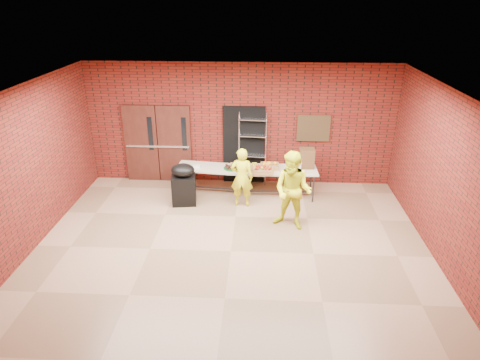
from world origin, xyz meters
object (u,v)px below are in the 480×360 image
at_px(wire_rack, 252,150).
at_px(table_right, 281,171).
at_px(volunteer_woman, 242,177).
at_px(table_left, 210,169).
at_px(coffee_dispenser, 307,158).
at_px(volunteer_man, 293,191).
at_px(covered_grill, 184,184).

relative_size(wire_rack, table_right, 1.08).
bearing_deg(table_right, volunteer_woman, -151.24).
bearing_deg(table_left, wire_rack, 34.72).
xyz_separation_m(wire_rack, table_left, (-1.07, -0.57, -0.35)).
bearing_deg(table_left, coffee_dispenser, 7.23).
distance_m(table_right, coffee_dispenser, 0.73).
height_order(wire_rack, volunteer_man, wire_rack).
bearing_deg(volunteer_woman, table_left, -35.77).
xyz_separation_m(volunteer_woman, volunteer_man, (1.15, -0.98, 0.14)).
bearing_deg(coffee_dispenser, table_right, -164.97).
distance_m(table_right, volunteer_man, 1.56).
bearing_deg(volunteer_man, table_left, 163.55).
height_order(volunteer_woman, volunteer_man, volunteer_man).
relative_size(wire_rack, coffee_dispenser, 4.03).
bearing_deg(volunteer_woman, table_right, -145.99).
height_order(coffee_dispenser, volunteer_man, volunteer_man).
xyz_separation_m(wire_rack, table_right, (0.73, -0.72, -0.31)).
height_order(covered_grill, volunteer_woman, volunteer_woman).
bearing_deg(table_right, table_left, 173.61).
height_order(table_right, coffee_dispenser, coffee_dispenser).
distance_m(table_right, volunteer_woman, 1.10).
xyz_separation_m(wire_rack, volunteer_man, (0.93, -2.26, -0.11)).
distance_m(table_left, table_right, 1.81).
height_order(coffee_dispenser, covered_grill, coffee_dispenser).
relative_size(coffee_dispenser, volunteer_woman, 0.33).
bearing_deg(wire_rack, table_right, -39.17).
bearing_deg(wire_rack, covered_grill, -136.77).
height_order(table_left, volunteer_man, volunteer_man).
xyz_separation_m(table_right, volunteer_man, (0.20, -1.53, 0.20)).
bearing_deg(coffee_dispenser, wire_rack, 158.02).
distance_m(wire_rack, volunteer_woman, 1.32).
bearing_deg(volunteer_woman, volunteer_man, 143.22).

